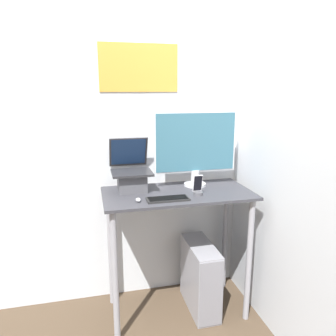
% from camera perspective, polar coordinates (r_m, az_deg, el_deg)
% --- Properties ---
extents(ground_plane, '(12.00, 12.00, 0.00)m').
position_cam_1_polar(ground_plane, '(2.58, 3.26, -26.81)').
color(ground_plane, '#473828').
extents(wall_back, '(6.00, 0.06, 2.60)m').
position_cam_1_polar(wall_back, '(2.59, -0.33, 5.32)').
color(wall_back, silver).
rests_on(wall_back, ground_plane).
extents(wall_side_right, '(0.05, 6.00, 2.60)m').
position_cam_1_polar(wall_side_right, '(2.26, 18.75, 3.42)').
color(wall_side_right, silver).
rests_on(wall_side_right, ground_plane).
extents(desk, '(1.06, 0.53, 0.96)m').
position_cam_1_polar(desk, '(2.40, 1.65, -8.56)').
color(desk, '#333338').
rests_on(desk, ground_plane).
extents(laptop, '(0.28, 0.34, 0.37)m').
position_cam_1_polar(laptop, '(2.36, -6.39, -1.48)').
color(laptop, '#4C4C51').
rests_on(laptop, desk).
extents(monitor, '(0.63, 0.16, 0.56)m').
position_cam_1_polar(monitor, '(2.43, 4.82, 3.59)').
color(monitor, silver).
rests_on(monitor, desk).
extents(keyboard, '(0.28, 0.11, 0.02)m').
position_cam_1_polar(keyboard, '(2.17, -0.02, -5.40)').
color(keyboard, black).
rests_on(keyboard, desk).
extents(mouse, '(0.03, 0.05, 0.02)m').
position_cam_1_polar(mouse, '(2.14, -5.22, -5.55)').
color(mouse, '#99999E').
rests_on(mouse, desk).
extents(cell_phone, '(0.07, 0.07, 0.14)m').
position_cam_1_polar(cell_phone, '(2.27, 5.22, -3.67)').
color(cell_phone, '#4C4C51').
rests_on(cell_phone, desk).
extents(computer_tower, '(0.18, 0.48, 0.53)m').
position_cam_1_polar(computer_tower, '(2.67, 5.64, -18.33)').
color(computer_tower, gray).
rests_on(computer_tower, ground_plane).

